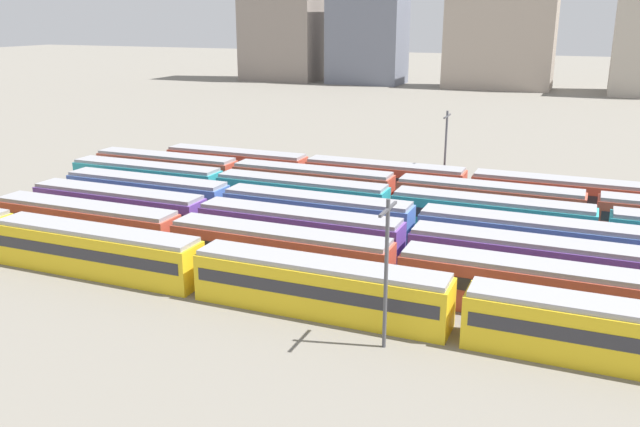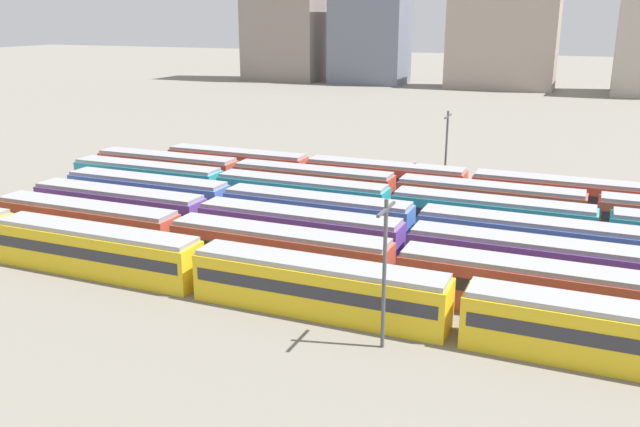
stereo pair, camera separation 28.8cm
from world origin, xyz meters
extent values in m
plane|color=slate|center=(0.00, 15.60, 0.00)|extent=(600.00, 600.00, 0.00)
cube|color=yellow|center=(7.46, 0.00, 1.70)|extent=(18.00, 3.00, 3.40)
cube|color=#2D2D33|center=(7.46, 0.00, 2.11)|extent=(17.20, 3.06, 0.90)
cube|color=#939399|center=(7.46, 0.00, 3.57)|extent=(17.60, 2.70, 0.35)
cube|color=yellow|center=(26.36, 0.00, 1.70)|extent=(18.00, 3.00, 3.40)
cube|color=#2D2D33|center=(26.36, 0.00, 2.11)|extent=(17.20, 3.06, 0.90)
cube|color=#939399|center=(26.36, 0.00, 3.57)|extent=(17.60, 2.70, 0.35)
cube|color=yellow|center=(45.26, 0.00, 1.70)|extent=(18.00, 3.00, 3.40)
cube|color=#2D2D33|center=(45.26, 0.00, 2.11)|extent=(17.20, 3.06, 0.90)
cube|color=#939399|center=(45.26, 0.00, 3.57)|extent=(17.60, 2.70, 0.35)
cube|color=#BC4C38|center=(1.94, 5.20, 1.70)|extent=(18.00, 3.00, 3.40)
cube|color=#2D2D33|center=(1.94, 5.20, 2.11)|extent=(17.20, 3.06, 0.90)
cube|color=#939399|center=(1.94, 5.20, 3.57)|extent=(17.60, 2.70, 0.35)
cube|color=#BC4C38|center=(20.84, 5.20, 1.70)|extent=(18.00, 3.00, 3.40)
cube|color=#2D2D33|center=(20.84, 5.20, 2.11)|extent=(17.20, 3.06, 0.90)
cube|color=#939399|center=(20.84, 5.20, 3.57)|extent=(17.60, 2.70, 0.35)
cube|color=#BC4C38|center=(39.74, 5.20, 1.70)|extent=(18.00, 3.00, 3.40)
cube|color=#2D2D33|center=(39.74, 5.20, 2.11)|extent=(17.20, 3.06, 0.90)
cube|color=#939399|center=(39.74, 5.20, 3.57)|extent=(17.60, 2.70, 0.35)
cube|color=#6B429E|center=(1.26, 10.40, 1.70)|extent=(18.00, 3.00, 3.40)
cube|color=#2D2D33|center=(1.26, 10.40, 2.11)|extent=(17.20, 3.06, 0.90)
cube|color=#939399|center=(1.26, 10.40, 3.57)|extent=(17.60, 2.70, 0.35)
cube|color=#6B429E|center=(20.16, 10.40, 1.70)|extent=(18.00, 3.00, 3.40)
cube|color=#2D2D33|center=(20.16, 10.40, 2.11)|extent=(17.20, 3.06, 0.90)
cube|color=#939399|center=(20.16, 10.40, 3.57)|extent=(17.60, 2.70, 0.35)
cube|color=#6B429E|center=(39.06, 10.40, 1.70)|extent=(18.00, 3.00, 3.40)
cube|color=#2D2D33|center=(39.06, 10.40, 2.11)|extent=(17.20, 3.06, 0.90)
cube|color=#939399|center=(39.06, 10.40, 3.57)|extent=(17.60, 2.70, 0.35)
cube|color=#4C70BC|center=(0.70, 15.60, 1.70)|extent=(18.00, 3.00, 3.40)
cube|color=#2D2D33|center=(0.70, 15.60, 2.11)|extent=(17.20, 3.06, 0.90)
cube|color=#939399|center=(0.70, 15.60, 3.57)|extent=(17.60, 2.70, 0.35)
cube|color=#4C70BC|center=(19.60, 15.60, 1.70)|extent=(18.00, 3.00, 3.40)
cube|color=#2D2D33|center=(19.60, 15.60, 2.11)|extent=(17.20, 3.06, 0.90)
cube|color=#939399|center=(19.60, 15.60, 3.57)|extent=(17.60, 2.70, 0.35)
cube|color=#4C70BC|center=(38.50, 15.60, 1.70)|extent=(18.00, 3.00, 3.40)
cube|color=#2D2D33|center=(38.50, 15.60, 2.11)|extent=(17.20, 3.06, 0.90)
cube|color=#939399|center=(38.50, 15.60, 3.57)|extent=(17.60, 2.70, 0.35)
cube|color=teal|center=(-3.17, 20.80, 1.70)|extent=(18.00, 3.00, 3.40)
cube|color=#2D2D33|center=(-3.17, 20.80, 2.11)|extent=(17.20, 3.06, 0.90)
cube|color=#939399|center=(-3.17, 20.80, 3.57)|extent=(17.60, 2.70, 0.35)
cube|color=teal|center=(15.73, 20.80, 1.70)|extent=(18.00, 3.00, 3.40)
cube|color=#2D2D33|center=(15.73, 20.80, 2.11)|extent=(17.20, 3.06, 0.90)
cube|color=#939399|center=(15.73, 20.80, 3.57)|extent=(17.60, 2.70, 0.35)
cube|color=teal|center=(34.63, 20.80, 1.70)|extent=(18.00, 3.00, 3.40)
cube|color=#2D2D33|center=(34.63, 20.80, 2.11)|extent=(17.20, 3.06, 0.90)
cube|color=#939399|center=(34.63, 20.80, 3.57)|extent=(17.60, 2.70, 0.35)
cube|color=#BC4C38|center=(-4.19, 26.00, 1.70)|extent=(18.00, 3.00, 3.40)
cube|color=#2D2D33|center=(-4.19, 26.00, 2.11)|extent=(17.20, 3.06, 0.90)
cube|color=#939399|center=(-4.19, 26.00, 3.57)|extent=(17.60, 2.70, 0.35)
cube|color=#BC4C38|center=(14.71, 26.00, 1.70)|extent=(18.00, 3.00, 3.40)
cube|color=#2D2D33|center=(14.71, 26.00, 2.11)|extent=(17.20, 3.06, 0.90)
cube|color=#939399|center=(14.71, 26.00, 3.57)|extent=(17.60, 2.70, 0.35)
cube|color=#BC4C38|center=(33.61, 26.00, 1.70)|extent=(18.00, 3.00, 3.40)
cube|color=#2D2D33|center=(33.61, 26.00, 2.11)|extent=(17.20, 3.06, 0.90)
cube|color=#939399|center=(33.61, 26.00, 3.57)|extent=(17.60, 2.70, 0.35)
cube|color=#BC4C38|center=(2.40, 31.20, 1.70)|extent=(18.00, 3.00, 3.40)
cube|color=#2D2D33|center=(2.40, 31.20, 2.11)|extent=(17.20, 3.06, 0.90)
cube|color=#939399|center=(2.40, 31.20, 3.57)|extent=(17.60, 2.70, 0.35)
cube|color=#BC4C38|center=(21.30, 31.20, 1.70)|extent=(18.00, 3.00, 3.40)
cube|color=#2D2D33|center=(21.30, 31.20, 2.11)|extent=(17.20, 3.06, 0.90)
cube|color=#939399|center=(21.30, 31.20, 3.57)|extent=(17.60, 2.70, 0.35)
cube|color=#BC4C38|center=(40.20, 31.20, 1.70)|extent=(18.00, 3.00, 3.40)
cube|color=#2D2D33|center=(40.20, 31.20, 2.11)|extent=(17.20, 3.06, 0.90)
cube|color=#939399|center=(40.20, 31.20, 3.57)|extent=(17.60, 2.70, 0.35)
cylinder|color=#4C4C51|center=(31.93, -3.04, 4.72)|extent=(0.24, 0.24, 9.45)
cube|color=#47474C|center=(31.93, -3.04, 8.85)|extent=(0.16, 3.20, 0.16)
cylinder|color=#4C4C51|center=(27.39, 34.34, 4.74)|extent=(0.24, 0.24, 9.48)
cube|color=#47474C|center=(27.39, 34.34, 8.88)|extent=(0.16, 3.20, 0.16)
cube|color=slate|center=(-20.96, 150.80, 14.53)|extent=(21.29, 14.29, 29.05)
cube|color=#A89989|center=(16.55, 150.80, 12.00)|extent=(28.40, 12.83, 24.01)
camera|label=1|loc=(42.38, -38.68, 19.67)|focal=37.42mm
camera|label=2|loc=(42.64, -38.57, 19.67)|focal=37.42mm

